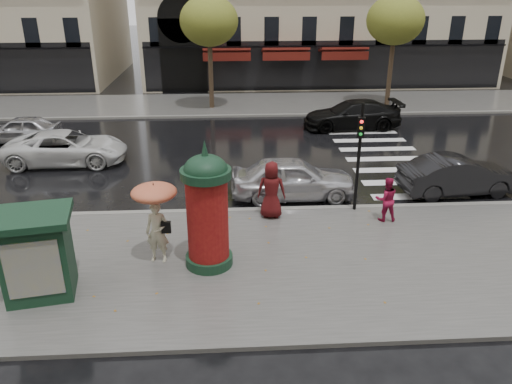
{
  "coord_description": "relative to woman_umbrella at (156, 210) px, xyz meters",
  "views": [
    {
      "loc": [
        -1.09,
        -12.55,
        7.42
      ],
      "look_at": [
        -0.25,
        1.5,
        1.4
      ],
      "focal_mm": 35.0,
      "sensor_mm": 36.0,
      "label": 1
    }
  ],
  "objects": [
    {
      "name": "car_white",
      "position": [
        -4.98,
        8.7,
        -0.97
      ],
      "size": [
        5.14,
        2.43,
        1.42
      ],
      "primitive_type": "imported",
      "rotation": [
        0.0,
        0.0,
        1.59
      ],
      "color": "silver",
      "rests_on": "ground"
    },
    {
      "name": "car_black",
      "position": [
        8.67,
        13.45,
        -0.93
      ],
      "size": [
        5.22,
        2.28,
        1.49
      ],
      "primitive_type": "imported",
      "rotation": [
        0.0,
        0.0,
        -1.54
      ],
      "color": "black",
      "rests_on": "ground"
    },
    {
      "name": "traffic_light",
      "position": [
        6.28,
        2.96,
        0.68
      ],
      "size": [
        0.27,
        0.36,
        3.7
      ],
      "color": "black",
      "rests_on": "near_sidewalk"
    },
    {
      "name": "car_darkgrey",
      "position": [
        10.5,
        4.42,
        -0.96
      ],
      "size": [
        4.48,
        1.92,
        1.44
      ],
      "primitive_type": "imported",
      "rotation": [
        0.0,
        0.0,
        1.66
      ],
      "color": "black",
      "rests_on": "ground"
    },
    {
      "name": "tree_far_right",
      "position": [
        12.08,
        18.22,
        3.49
      ],
      "size": [
        3.4,
        3.4,
        6.64
      ],
      "color": "#38281C",
      "rests_on": "ground"
    },
    {
      "name": "far_sidewalk",
      "position": [
        3.08,
        19.22,
        -1.62
      ],
      "size": [
        90.0,
        6.0,
        0.12
      ],
      "primitive_type": "cube",
      "color": "#474744",
      "rests_on": "ground"
    },
    {
      "name": "car_silver",
      "position": [
        4.33,
        4.42,
        -0.92
      ],
      "size": [
        4.5,
        1.81,
        1.53
      ],
      "primitive_type": "imported",
      "rotation": [
        0.0,
        0.0,
        1.57
      ],
      "color": "silver",
      "rests_on": "ground"
    },
    {
      "name": "tree_far_left",
      "position": [
        1.08,
        18.22,
        3.49
      ],
      "size": [
        3.4,
        3.4,
        6.64
      ],
      "color": "#38281C",
      "rests_on": "ground"
    },
    {
      "name": "car_far_silver",
      "position": [
        -8.13,
        11.95,
        -1.03
      ],
      "size": [
        3.87,
        1.66,
        1.3
      ],
      "primitive_type": "imported",
      "rotation": [
        0.0,
        0.0,
        -1.6
      ],
      "color": "#ACACB1",
      "rests_on": "ground"
    },
    {
      "name": "near_kerb",
      "position": [
        3.08,
        3.22,
        -1.61
      ],
      "size": [
        90.0,
        0.25,
        0.14
      ],
      "primitive_type": "cube",
      "color": "slate",
      "rests_on": "ground"
    },
    {
      "name": "man_burgundy",
      "position": [
        3.38,
        2.62,
        -0.6
      ],
      "size": [
        1.02,
        0.74,
        1.91
      ],
      "primitive_type": "imported",
      "rotation": [
        0.0,
        0.0,
        2.99
      ],
      "color": "#460E0F",
      "rests_on": "near_sidewalk"
    },
    {
      "name": "zebra_crossing",
      "position": [
        9.08,
        9.82,
        -1.68
      ],
      "size": [
        3.6,
        11.75,
        0.01
      ],
      "primitive_type": "cube",
      "color": "silver",
      "rests_on": "ground"
    },
    {
      "name": "woman_umbrella",
      "position": [
        0.0,
        0.0,
        0.0
      ],
      "size": [
        1.23,
        1.23,
        2.37
      ],
      "color": "beige",
      "rests_on": "near_sidewalk"
    },
    {
      "name": "woman_red",
      "position": [
        7.08,
        2.13,
        -0.82
      ],
      "size": [
        0.73,
        0.57,
        1.49
      ],
      "primitive_type": "imported",
      "rotation": [
        0.0,
        0.0,
        3.13
      ],
      "color": "maroon",
      "rests_on": "near_sidewalk"
    },
    {
      "name": "far_kerb",
      "position": [
        3.08,
        16.22,
        -1.61
      ],
      "size": [
        90.0,
        0.25,
        0.14
      ],
      "primitive_type": "cube",
      "color": "slate",
      "rests_on": "ground"
    },
    {
      "name": "near_sidewalk",
      "position": [
        3.08,
        -0.28,
        -1.62
      ],
      "size": [
        90.0,
        7.0,
        0.12
      ],
      "primitive_type": "cube",
      "color": "#474744",
      "rests_on": "ground"
    },
    {
      "name": "ground",
      "position": [
        3.08,
        0.22,
        -1.68
      ],
      "size": [
        160.0,
        160.0,
        0.0
      ],
      "primitive_type": "plane",
      "color": "black",
      "rests_on": "ground"
    },
    {
      "name": "newsstand",
      "position": [
        -2.73,
        -1.44,
        -0.43
      ],
      "size": [
        2.08,
        1.84,
        2.21
      ],
      "color": "#13321F",
      "rests_on": "near_sidewalk"
    },
    {
      "name": "morris_column",
      "position": [
        1.4,
        -0.28,
        0.16
      ],
      "size": [
        1.34,
        1.34,
        3.6
      ],
      "color": "#13321F",
      "rests_on": "near_sidewalk"
    }
  ]
}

